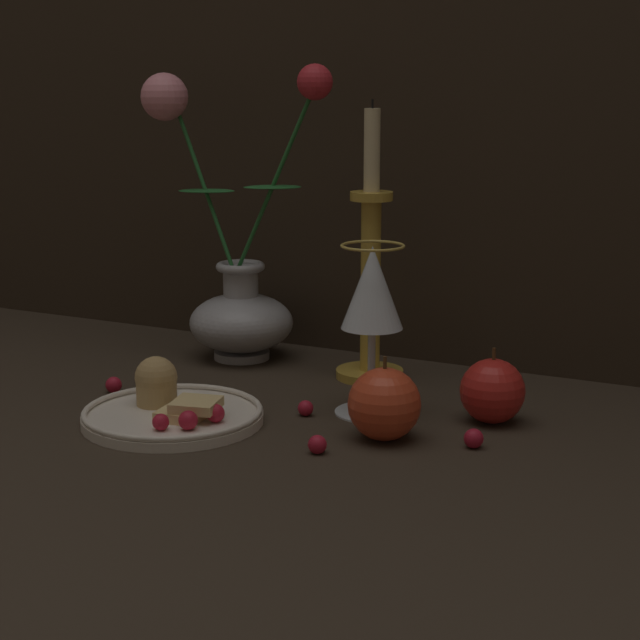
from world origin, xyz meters
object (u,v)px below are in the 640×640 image
wine_glass (372,296)px  plate_with_pastries (171,409)px  vase (235,283)px  apple_near_glass (492,391)px  candlestick (371,283)px  apple_beside_vase (384,404)px

wine_glass → plate_with_pastries: bearing=-145.3°
vase → plate_with_pastries: size_ratio=1.94×
plate_with_pastries → apple_near_glass: apple_near_glass is taller
vase → candlestick: bearing=-1.8°
vase → plate_with_pastries: bearing=-73.9°
plate_with_pastries → apple_near_glass: 0.33m
candlestick → apple_near_glass: (0.18, -0.10, -0.08)m
candlestick → apple_near_glass: 0.22m
vase → apple_beside_vase: (0.29, -0.20, -0.06)m
vase → apple_beside_vase: vase is taller
apple_beside_vase → plate_with_pastries: bearing=-167.7°
apple_near_glass → candlestick: bearing=151.8°
plate_with_pastries → wine_glass: 0.24m
candlestick → apple_beside_vase: (0.10, -0.20, -0.08)m
candlestick → apple_near_glass: size_ratio=4.09×
vase → wine_glass: size_ratio=2.01×
vase → apple_near_glass: 0.39m
vase → candlestick: size_ratio=1.12×
vase → plate_with_pastries: 0.27m
apple_near_glass → vase: bearing=164.3°
wine_glass → candlestick: (-0.06, 0.12, -0.01)m
wine_glass → apple_beside_vase: 0.12m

